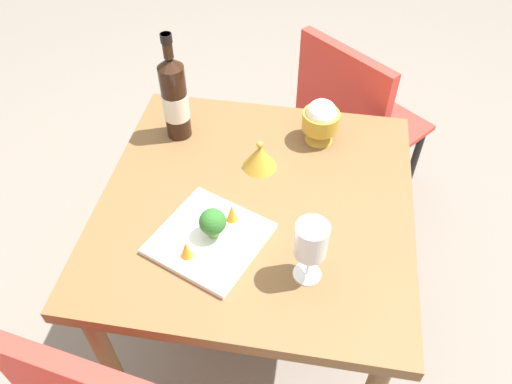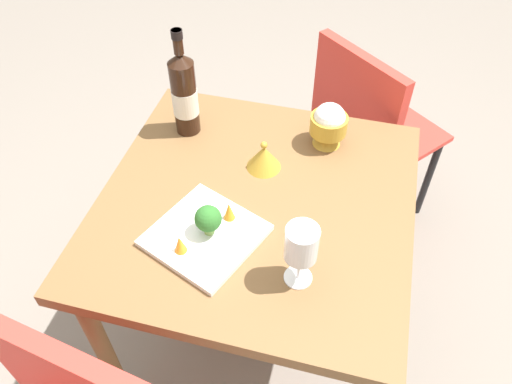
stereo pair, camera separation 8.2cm
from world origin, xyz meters
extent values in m
plane|color=gray|center=(0.00, 0.00, 0.00)|extent=(8.00, 8.00, 0.00)
cube|color=brown|center=(0.00, 0.00, 0.70)|extent=(0.84, 0.84, 0.04)
cylinder|color=brown|center=(0.36, -0.36, 0.34)|extent=(0.05, 0.05, 0.68)
cylinder|color=brown|center=(-0.36, 0.36, 0.34)|extent=(0.05, 0.05, 0.68)
cylinder|color=brown|center=(0.36, 0.36, 0.34)|extent=(0.05, 0.05, 0.68)
cube|color=red|center=(0.73, -0.33, 0.44)|extent=(0.56, 0.56, 0.02)
cube|color=red|center=(0.59, -0.21, 0.65)|extent=(0.29, 0.33, 0.40)
cylinder|color=black|center=(0.97, -0.30, 0.21)|extent=(0.03, 0.03, 0.43)
cylinder|color=black|center=(0.75, -0.56, 0.21)|extent=(0.03, 0.03, 0.43)
cylinder|color=black|center=(0.70, -0.09, 0.21)|extent=(0.03, 0.03, 0.43)
cylinder|color=black|center=(0.49, -0.35, 0.21)|extent=(0.03, 0.03, 0.43)
cylinder|color=black|center=(0.23, 0.28, 0.84)|extent=(0.07, 0.07, 0.24)
cone|color=black|center=(0.23, 0.28, 0.98)|extent=(0.07, 0.07, 0.03)
cylinder|color=black|center=(0.23, 0.28, 1.03)|extent=(0.03, 0.03, 0.07)
cylinder|color=black|center=(0.23, 0.28, 1.05)|extent=(0.03, 0.03, 0.02)
cylinder|color=silver|center=(0.23, 0.28, 0.83)|extent=(0.08, 0.08, 0.08)
cylinder|color=white|center=(-0.22, -0.16, 0.72)|extent=(0.07, 0.07, 0.00)
cylinder|color=white|center=(-0.22, -0.16, 0.77)|extent=(0.01, 0.01, 0.08)
cylinder|color=white|center=(-0.22, -0.16, 0.86)|extent=(0.08, 0.08, 0.09)
cone|color=gold|center=(0.28, -0.15, 0.75)|extent=(0.08, 0.08, 0.04)
cylinder|color=gold|center=(0.28, -0.15, 0.80)|extent=(0.11, 0.11, 0.05)
sphere|color=white|center=(0.28, -0.15, 0.82)|extent=(0.09, 0.09, 0.09)
cone|color=gold|center=(0.13, 0.01, 0.76)|extent=(0.10, 0.10, 0.07)
sphere|color=gold|center=(0.13, 0.01, 0.81)|extent=(0.02, 0.02, 0.02)
cube|color=white|center=(-0.16, 0.09, 0.73)|extent=(0.33, 0.33, 0.02)
cylinder|color=#729E4C|center=(-0.15, 0.08, 0.75)|extent=(0.03, 0.03, 0.03)
sphere|color=#2D6B28|center=(-0.15, 0.08, 0.79)|extent=(0.07, 0.07, 0.07)
cone|color=orange|center=(-0.22, 0.13, 0.76)|extent=(0.03, 0.03, 0.05)
cone|color=orange|center=(-0.09, 0.05, 0.77)|extent=(0.03, 0.03, 0.05)
camera|label=1|loc=(-0.90, -0.15, 1.73)|focal=35.04mm
camera|label=2|loc=(-0.88, -0.23, 1.73)|focal=35.04mm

